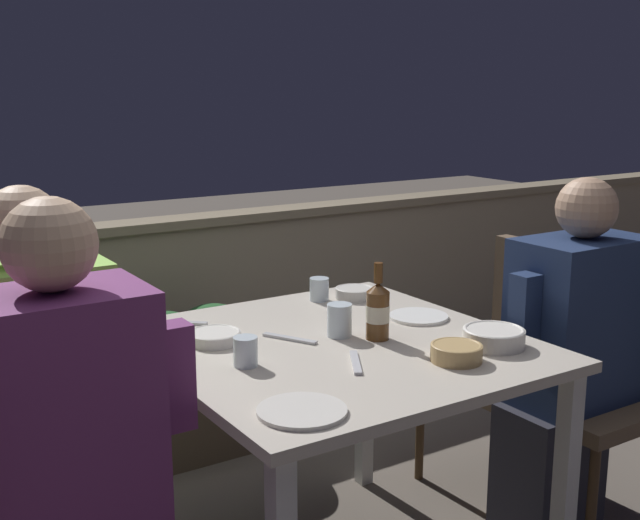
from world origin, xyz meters
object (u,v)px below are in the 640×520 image
(person_purple_stripe, at_px, (83,486))
(person_green_blouse, at_px, (51,423))
(beer_bottle, at_px, (378,310))
(chair_right_near, at_px, (609,367))
(person_navy_jumper, at_px, (568,363))
(chair_right_far, at_px, (522,343))

(person_purple_stripe, height_order, person_green_blouse, person_purple_stripe)
(person_purple_stripe, xyz_separation_m, beer_bottle, (0.89, 0.16, 0.21))
(chair_right_near, xyz_separation_m, person_navy_jumper, (-0.21, 0.00, 0.05))
(person_green_blouse, relative_size, beer_bottle, 5.58)
(chair_right_far, bearing_deg, person_navy_jumper, -114.54)
(person_green_blouse, height_order, chair_right_far, person_green_blouse)
(chair_right_near, relative_size, person_navy_jumper, 0.75)
(person_purple_stripe, xyz_separation_m, chair_right_far, (1.71, 0.37, -0.09))
(person_purple_stripe, distance_m, beer_bottle, 0.93)
(person_green_blouse, distance_m, chair_right_far, 1.68)
(person_green_blouse, bearing_deg, chair_right_near, -11.74)
(person_navy_jumper, bearing_deg, chair_right_near, 0.00)
(chair_right_far, height_order, beer_bottle, beer_bottle)
(person_purple_stripe, height_order, chair_right_near, person_purple_stripe)
(person_green_blouse, distance_m, chair_right_near, 1.77)
(person_green_blouse, xyz_separation_m, chair_right_far, (1.68, -0.02, -0.08))
(person_green_blouse, relative_size, chair_right_far, 1.38)
(person_navy_jumper, relative_size, beer_bottle, 5.37)
(chair_right_far, bearing_deg, beer_bottle, -165.34)
(person_green_blouse, xyz_separation_m, beer_bottle, (0.85, -0.24, 0.22))
(person_purple_stripe, distance_m, chair_right_near, 1.77)
(person_purple_stripe, distance_m, chair_right_far, 1.76)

